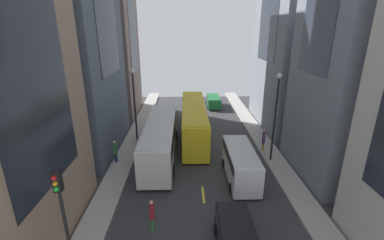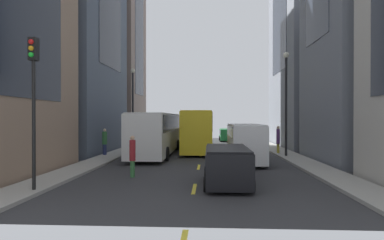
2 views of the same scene
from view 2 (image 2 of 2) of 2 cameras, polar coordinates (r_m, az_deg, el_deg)
name	(u,v)px [view 2 (image 2 of 2)]	position (r m, az deg, el deg)	size (l,w,h in m)	color
ground_plane	(202,152)	(28.70, 1.77, -5.64)	(39.61, 39.61, 0.00)	#333335
sidewalk_west	(126,150)	(29.65, -11.68, -5.31)	(1.87, 44.00, 0.15)	#9E9B93
sidewalk_east	(280,151)	(29.36, 15.36, -5.37)	(1.87, 44.00, 0.15)	#9E9B93
lane_stripe_1	(194,189)	(13.88, 0.40, -12.09)	(0.16, 2.00, 0.01)	yellow
lane_stripe_2	(199,167)	(19.78, 1.20, -8.35)	(0.16, 2.00, 0.01)	yellow
lane_stripe_3	(201,156)	(25.72, 1.62, -6.33)	(0.16, 2.00, 0.01)	yellow
lane_stripe_4	(203,148)	(31.69, 1.89, -5.07)	(0.16, 2.00, 0.01)	yellow
lane_stripe_5	(204,144)	(37.66, 2.07, -4.21)	(0.16, 2.00, 0.01)	yellow
lane_stripe_6	(204,140)	(43.65, 2.20, -3.58)	(0.16, 2.00, 0.01)	yellow
lane_stripe_7	(205,137)	(49.63, 2.29, -3.11)	(0.16, 2.00, 0.01)	yellow
building_west_2	(106,38)	(42.69, -14.95, 13.91)	(8.40, 8.50, 26.04)	#7A665B
city_bus_white	(157,130)	(26.28, -6.17, -1.81)	(2.80, 12.25, 3.35)	silver
streetcar_yellow	(199,127)	(30.49, 1.19, -1.29)	(2.70, 13.40, 3.59)	yellow
delivery_van_white	(245,140)	(21.84, 9.43, -3.54)	(2.25, 6.07, 2.58)	white
car_green_0	(227,134)	(42.20, 6.25, -2.47)	(2.03, 4.51, 1.57)	#1E7238
car_black_1	(227,163)	(14.49, 6.25, -7.58)	(2.05, 4.30, 1.69)	black
pedestrian_walking_far	(105,141)	(25.84, -15.24, -3.61)	(0.38, 0.38, 2.03)	navy
pedestrian_waiting_curb	(132,155)	(16.60, -10.51, -6.10)	(0.31, 0.31, 2.10)	#336B38
pedestrian_crossing_near	(278,138)	(27.17, 15.03, -3.16)	(0.29, 0.29, 2.20)	gold
traffic_light_near_corner	(33,84)	(14.26, -26.31, 5.68)	(0.32, 0.44, 6.03)	black
streetlamp_near	(133,100)	(30.34, -10.46, 3.54)	(0.44, 0.44, 7.46)	black
streetlamp_far	(286,93)	(25.29, 16.35, 4.60)	(0.44, 0.44, 7.82)	black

